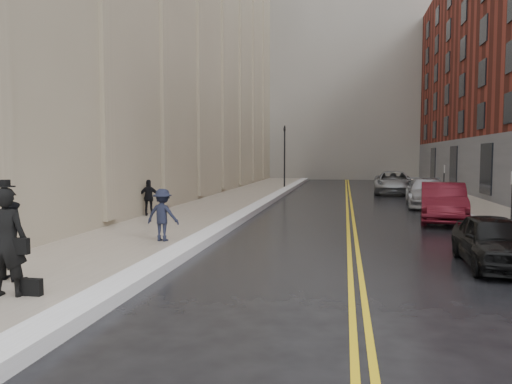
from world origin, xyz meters
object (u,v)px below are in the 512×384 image
at_px(car_maroon, 443,202).
at_px(pedestrian_c, 149,198).
at_px(pedestrian_main, 7,242).
at_px(car_black, 494,241).
at_px(pedestrian_a, 12,240).
at_px(pedestrian_b, 163,215).
at_px(car_silver_near, 427,193).
at_px(car_silver_far, 393,183).

distance_m(car_maroon, pedestrian_c, 12.55).
bearing_deg(pedestrian_c, pedestrian_main, 83.38).
xyz_separation_m(car_black, pedestrian_a, (-10.59, -3.72, 0.34)).
bearing_deg(car_black, pedestrian_a, -159.59).
height_order(car_maroon, pedestrian_b, pedestrian_b).
bearing_deg(car_silver_near, pedestrian_c, -145.07).
bearing_deg(car_maroon, car_black, -84.89).
bearing_deg(pedestrian_c, pedestrian_a, 80.64).
xyz_separation_m(pedestrian_main, pedestrian_a, (-0.76, 1.17, -0.18)).
bearing_deg(car_maroon, pedestrian_b, -134.69).
relative_size(pedestrian_main, pedestrian_a, 1.21).
relative_size(car_black, car_maroon, 0.77).
xyz_separation_m(car_black, pedestrian_c, (-12.09, 7.50, 0.28)).
relative_size(pedestrian_b, pedestrian_c, 1.02).
height_order(pedestrian_main, pedestrian_c, pedestrian_main).
relative_size(car_maroon, car_silver_near, 0.94).
distance_m(car_silver_far, pedestrian_b, 24.59).
bearing_deg(pedestrian_c, car_black, 131.20).
bearing_deg(pedestrian_main, car_silver_near, -126.14).
height_order(car_black, car_silver_near, car_silver_near).
height_order(car_black, pedestrian_b, pedestrian_b).
height_order(car_maroon, car_silver_far, car_silver_far).
height_order(pedestrian_a, pedestrian_c, pedestrian_a).
bearing_deg(pedestrian_b, car_black, 177.85).
xyz_separation_m(car_maroon, pedestrian_a, (-10.99, -12.44, 0.17)).
bearing_deg(pedestrian_b, pedestrian_main, 90.28).
bearing_deg(car_silver_near, pedestrian_b, -121.56).
height_order(car_silver_far, pedestrian_main, pedestrian_main).
relative_size(car_black, car_silver_far, 0.65).
relative_size(car_maroon, pedestrian_main, 2.43).
xyz_separation_m(car_silver_near, pedestrian_b, (-9.92, -13.76, 0.18)).
bearing_deg(car_black, car_silver_near, 88.18).
bearing_deg(pedestrian_main, car_silver_far, -116.61).
xyz_separation_m(car_maroon, car_silver_near, (0.37, 6.41, -0.05)).
bearing_deg(pedestrian_c, car_silver_far, -142.41).
relative_size(car_maroon, pedestrian_a, 2.95).
distance_m(car_silver_far, pedestrian_a, 29.85).
relative_size(car_maroon, car_silver_far, 0.84).
xyz_separation_m(car_silver_far, pedestrian_a, (-10.42, -27.98, 0.17)).
bearing_deg(car_silver_far, car_maroon, -84.54).
bearing_deg(car_silver_near, car_black, -88.66).
height_order(car_silver_near, pedestrian_main, pedestrian_main).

